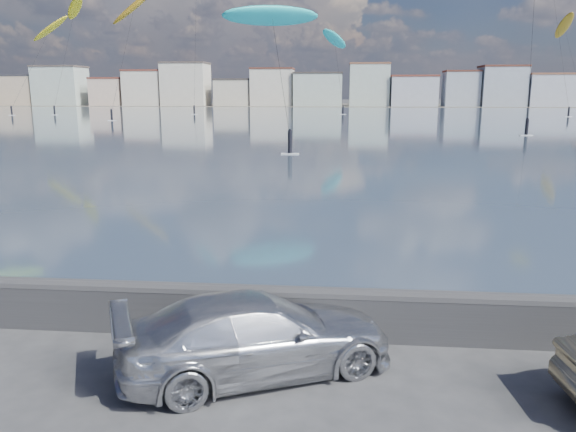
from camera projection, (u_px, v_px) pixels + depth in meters
name	position (u px, v px, depth m)	size (l,w,h in m)	color
ground	(200.00, 407.00, 8.75)	(700.00, 700.00, 0.00)	#333335
bay_water	(330.00, 120.00, 97.67)	(500.00, 177.00, 0.00)	#344760
far_shore_strip	(336.00, 105.00, 203.12)	(500.00, 60.00, 0.00)	#4C473D
seawall	(232.00, 308.00, 11.25)	(400.00, 0.36, 1.08)	#28282B
far_buildings	(340.00, 88.00, 188.09)	(240.79, 13.26, 14.60)	#CCB293
car_silver	(257.00, 335.00, 9.73)	(1.96, 4.82, 1.40)	silver
kitesurfer_1	(75.00, 9.00, 124.15)	(7.15, 15.87, 25.72)	yellow
kitesurfer_2	(50.00, 29.00, 125.24)	(9.78, 16.56, 21.69)	yellow
kitesurfer_5	(134.00, 7.00, 96.93)	(9.63, 9.55, 23.12)	#BF8C19
kitesurfer_8	(272.00, 17.00, 54.81)	(10.54, 18.30, 13.46)	#19BFBF
kitesurfer_9	(334.00, 40.00, 127.48)	(7.15, 15.83, 19.11)	#19BFBF
kitesurfer_15	(564.00, 26.00, 149.89)	(6.17, 13.70, 25.51)	#BF8C19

